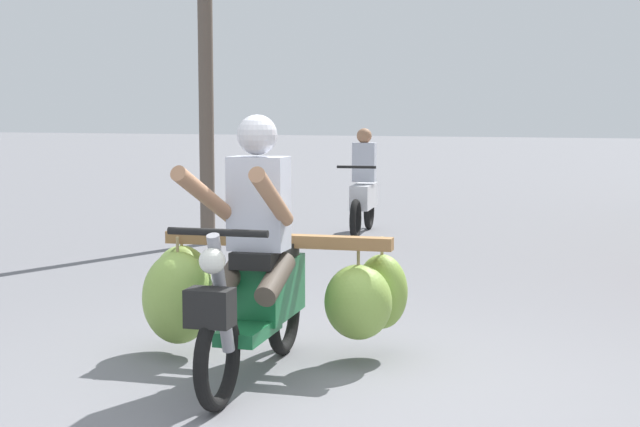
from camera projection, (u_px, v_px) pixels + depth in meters
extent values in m
plane|color=slate|center=(312.00, 402.00, 5.05)|extent=(120.00, 120.00, 0.00)
torus|color=black|center=(218.00, 359.00, 4.88)|extent=(0.16, 0.57, 0.56)
torus|color=black|center=(284.00, 312.00, 6.03)|extent=(0.16, 0.57, 0.56)
cube|color=#196638|center=(249.00, 330.00, 5.36)|extent=(0.32, 0.59, 0.08)
cube|color=#196638|center=(270.00, 288.00, 5.72)|extent=(0.37, 0.67, 0.36)
cube|color=black|center=(265.00, 255.00, 5.62)|extent=(0.34, 0.63, 0.10)
cylinder|color=gray|center=(221.00, 294.00, 4.90)|extent=(0.11, 0.29, 0.69)
cylinder|color=black|center=(218.00, 232.00, 4.83)|extent=(0.56, 0.12, 0.04)
sphere|color=silver|center=(212.00, 261.00, 4.77)|extent=(0.14, 0.14, 0.14)
cube|color=black|center=(210.00, 308.00, 4.75)|extent=(0.26, 0.19, 0.20)
cube|color=#196638|center=(217.00, 304.00, 4.85)|extent=(0.14, 0.29, 0.04)
cube|color=olive|center=(277.00, 240.00, 5.84)|extent=(1.50, 0.31, 0.08)
cube|color=olive|center=(285.00, 241.00, 6.01)|extent=(1.35, 0.27, 0.06)
ellipsoid|color=#85A948|center=(358.00, 302.00, 5.76)|extent=(0.45, 0.41, 0.48)
cylinder|color=#998459|center=(358.00, 255.00, 5.73)|extent=(0.02, 0.02, 0.18)
ellipsoid|color=#7DA140|center=(382.00, 292.00, 5.98)|extent=(0.35, 0.32, 0.49)
cylinder|color=#998459|center=(382.00, 248.00, 5.95)|extent=(0.02, 0.02, 0.15)
ellipsoid|color=#8CB04F|center=(182.00, 280.00, 6.15)|extent=(0.43, 0.39, 0.47)
cylinder|color=#998459|center=(182.00, 242.00, 6.12)|extent=(0.02, 0.02, 0.11)
ellipsoid|color=#8AAE4D|center=(178.00, 298.00, 5.97)|extent=(0.60, 0.57, 0.61)
cylinder|color=#998459|center=(178.00, 247.00, 5.93)|extent=(0.02, 0.02, 0.13)
cube|color=#B2B7C6|center=(259.00, 203.00, 5.47)|extent=(0.37, 0.27, 0.56)
sphere|color=silver|center=(257.00, 135.00, 5.41)|extent=(0.24, 0.24, 0.24)
cylinder|color=#9E7051|center=(272.00, 198.00, 5.09)|extent=(0.24, 0.72, 0.39)
cylinder|color=#9E7051|center=(207.00, 197.00, 5.19)|extent=(0.14, 0.72, 0.39)
cylinder|color=#4C4238|center=(275.00, 279.00, 5.37)|extent=(0.19, 0.45, 0.27)
cylinder|color=#4C4238|center=(230.00, 277.00, 5.44)|extent=(0.19, 0.45, 0.27)
torus|color=black|center=(355.00, 219.00, 11.57)|extent=(0.18, 0.53, 0.52)
torus|color=black|center=(369.00, 210.00, 12.64)|extent=(0.18, 0.53, 0.52)
cube|color=silver|center=(364.00, 196.00, 12.18)|extent=(0.41, 0.93, 0.32)
cylinder|color=black|center=(356.00, 167.00, 11.55)|extent=(0.50, 0.13, 0.04)
cube|color=#B2B7C6|center=(364.00, 162.00, 12.15)|extent=(0.33, 0.25, 0.52)
sphere|color=#9E7051|center=(364.00, 136.00, 12.09)|extent=(0.20, 0.20, 0.20)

